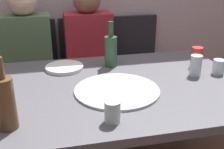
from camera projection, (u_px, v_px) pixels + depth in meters
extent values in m
cube|color=#4C4C51|center=(113.00, 88.00, 1.43)|extent=(1.43, 0.95, 0.04)
cylinder|color=#4C4C51|center=(3.00, 121.00, 1.81)|extent=(0.06, 0.06, 0.69)
cylinder|color=#4C4C51|center=(184.00, 101.00, 2.08)|extent=(0.06, 0.06, 0.69)
cylinder|color=#ADADB2|center=(116.00, 90.00, 1.35)|extent=(0.42, 0.42, 0.01)
cylinder|color=brown|center=(6.00, 104.00, 1.01)|extent=(0.08, 0.08, 0.20)
cylinder|color=brown|center=(0.00, 68.00, 0.96)|extent=(0.03, 0.03, 0.08)
cylinder|color=#2D5133|center=(111.00, 52.00, 1.65)|extent=(0.08, 0.08, 0.18)
cylinder|color=#2D5133|center=(111.00, 29.00, 1.60)|extent=(0.03, 0.03, 0.09)
cylinder|color=silver|center=(196.00, 66.00, 1.52)|extent=(0.06, 0.06, 0.12)
cylinder|color=silver|center=(219.00, 67.00, 1.55)|extent=(0.07, 0.07, 0.08)
cylinder|color=#B7C6BC|center=(112.00, 112.00, 1.07)|extent=(0.06, 0.06, 0.09)
cylinder|color=red|center=(197.00, 57.00, 1.66)|extent=(0.07, 0.07, 0.12)
cylinder|color=white|center=(64.00, 67.00, 1.63)|extent=(0.22, 0.22, 0.02)
cube|color=#B7B7BC|center=(9.00, 104.00, 1.22)|extent=(0.05, 0.22, 0.01)
cube|color=black|center=(32.00, 82.00, 2.15)|extent=(0.44, 0.44, 0.05)
cube|color=black|center=(30.00, 47.00, 2.25)|extent=(0.44, 0.04, 0.45)
cylinder|color=black|center=(59.00, 117.00, 2.11)|extent=(0.04, 0.04, 0.42)
cylinder|color=black|center=(8.00, 123.00, 2.03)|extent=(0.04, 0.04, 0.42)
cylinder|color=black|center=(57.00, 96.00, 2.45)|extent=(0.04, 0.04, 0.42)
cylinder|color=black|center=(13.00, 100.00, 2.37)|extent=(0.04, 0.04, 0.42)
cube|color=black|center=(90.00, 77.00, 2.25)|extent=(0.44, 0.44, 0.05)
cube|color=black|center=(85.00, 44.00, 2.34)|extent=(0.44, 0.04, 0.45)
cylinder|color=black|center=(117.00, 111.00, 2.20)|extent=(0.04, 0.04, 0.42)
cylinder|color=black|center=(70.00, 116.00, 2.12)|extent=(0.04, 0.04, 0.42)
cylinder|color=black|center=(108.00, 91.00, 2.55)|extent=(0.04, 0.04, 0.42)
cylinder|color=black|center=(67.00, 95.00, 2.47)|extent=(0.04, 0.04, 0.42)
cube|color=black|center=(137.00, 73.00, 2.33)|extent=(0.44, 0.44, 0.05)
cube|color=black|center=(131.00, 41.00, 2.43)|extent=(0.44, 0.04, 0.45)
cylinder|color=black|center=(165.00, 105.00, 2.29)|extent=(0.04, 0.04, 0.42)
cylinder|color=black|center=(121.00, 110.00, 2.21)|extent=(0.04, 0.04, 0.42)
cylinder|color=black|center=(149.00, 87.00, 2.63)|extent=(0.04, 0.04, 0.42)
cylinder|color=black|center=(111.00, 91.00, 2.55)|extent=(0.04, 0.04, 0.42)
cube|color=#4C6B47|center=(28.00, 49.00, 2.07)|extent=(0.36, 0.22, 0.52)
sphere|color=beige|center=(22.00, 1.00, 1.94)|extent=(0.21, 0.21, 0.21)
cylinder|color=black|center=(42.00, 90.00, 2.01)|extent=(0.12, 0.40, 0.12)
cylinder|color=black|center=(19.00, 92.00, 1.97)|extent=(0.12, 0.40, 0.12)
cylinder|color=black|center=(45.00, 131.00, 1.91)|extent=(0.11, 0.11, 0.45)
cylinder|color=black|center=(21.00, 134.00, 1.88)|extent=(0.11, 0.11, 0.45)
cube|color=maroon|center=(88.00, 46.00, 2.17)|extent=(0.36, 0.22, 0.52)
sphere|color=brown|center=(87.00, 0.00, 2.03)|extent=(0.21, 0.21, 0.21)
cylinder|color=#3F0E12|center=(103.00, 85.00, 2.10)|extent=(0.12, 0.40, 0.12)
cylinder|color=#3F0E12|center=(83.00, 86.00, 2.07)|extent=(0.12, 0.40, 0.12)
cylinder|color=#3F0E12|center=(109.00, 123.00, 2.00)|extent=(0.11, 0.11, 0.45)
cylinder|color=#3F0E12|center=(87.00, 126.00, 1.97)|extent=(0.11, 0.11, 0.45)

